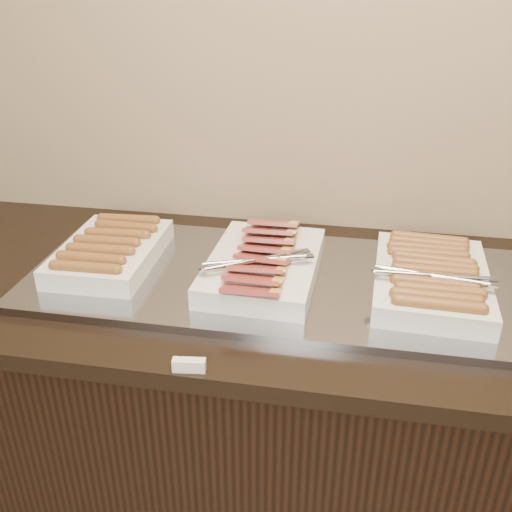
% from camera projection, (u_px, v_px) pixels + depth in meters
% --- Properties ---
extents(counter, '(2.06, 0.76, 0.90)m').
position_uv_depth(counter, '(268.00, 422.00, 1.59)').
color(counter, black).
rests_on(counter, ground).
extents(warming_tray, '(1.20, 0.50, 0.02)m').
position_uv_depth(warming_tray, '(278.00, 280.00, 1.38)').
color(warming_tray, gray).
rests_on(warming_tray, counter).
extents(dish_left, '(0.23, 0.34, 0.07)m').
position_uv_depth(dish_left, '(110.00, 251.00, 1.43)').
color(dish_left, silver).
rests_on(dish_left, warming_tray).
extents(dish_center, '(0.27, 0.40, 0.09)m').
position_uv_depth(dish_center, '(263.00, 264.00, 1.36)').
color(dish_center, silver).
rests_on(dish_center, warming_tray).
extents(dish_right, '(0.28, 0.39, 0.08)m').
position_uv_depth(dish_right, '(431.00, 277.00, 1.30)').
color(dish_right, silver).
rests_on(dish_right, warming_tray).
extents(label_holder, '(0.07, 0.03, 0.03)m').
position_uv_depth(label_holder, '(189.00, 365.00, 1.08)').
color(label_holder, silver).
rests_on(label_holder, counter).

